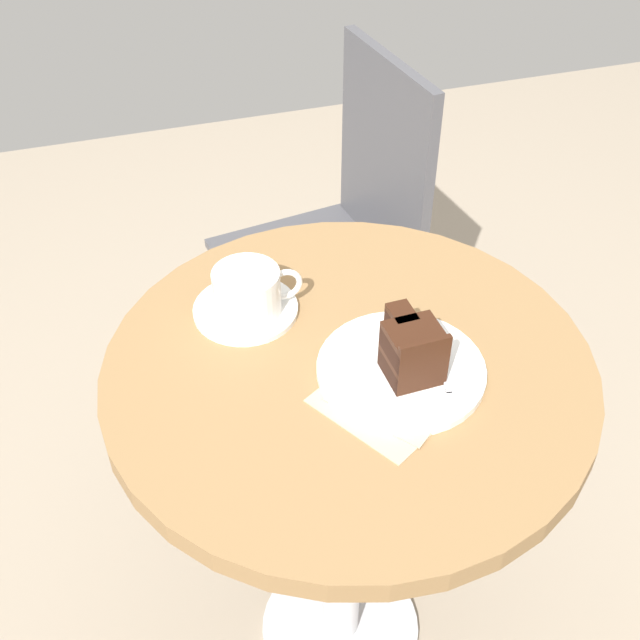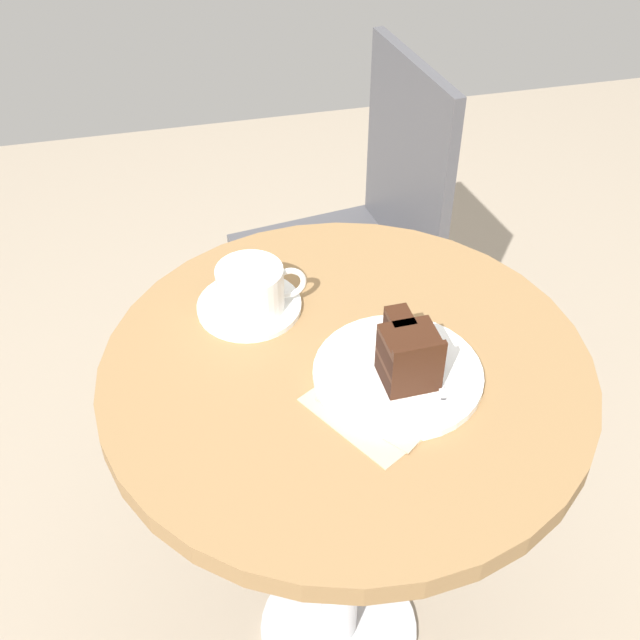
# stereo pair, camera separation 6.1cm
# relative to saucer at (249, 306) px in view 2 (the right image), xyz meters

# --- Properties ---
(ground_plane) EXTENTS (4.40, 4.40, 0.01)m
(ground_plane) POSITION_rel_saucer_xyz_m (0.11, -0.15, -0.76)
(ground_plane) COLOR gray
(ground_plane) RESTS_ON ground
(cafe_table) EXTENTS (0.69, 0.69, 0.75)m
(cafe_table) POSITION_rel_saucer_xyz_m (0.11, -0.15, -0.14)
(cafe_table) COLOR olive
(cafe_table) RESTS_ON ground
(saucer) EXTENTS (0.16, 0.16, 0.01)m
(saucer) POSITION_rel_saucer_xyz_m (0.00, 0.00, 0.00)
(saucer) COLOR white
(saucer) RESTS_ON cafe_table
(coffee_cup) EXTENTS (0.13, 0.10, 0.07)m
(coffee_cup) POSITION_rel_saucer_xyz_m (0.00, -0.01, 0.04)
(coffee_cup) COLOR white
(coffee_cup) RESTS_ON saucer
(teaspoon) EXTENTS (0.09, 0.05, 0.00)m
(teaspoon) POSITION_rel_saucer_xyz_m (0.00, 0.05, 0.01)
(teaspoon) COLOR silver
(teaspoon) RESTS_ON saucer
(cake_plate) EXTENTS (0.23, 0.23, 0.01)m
(cake_plate) POSITION_rel_saucer_xyz_m (0.17, -0.19, 0.00)
(cake_plate) COLOR white
(cake_plate) RESTS_ON cafe_table
(cake_slice) EXTENTS (0.07, 0.10, 0.09)m
(cake_slice) POSITION_rel_saucer_xyz_m (0.18, -0.20, 0.05)
(cake_slice) COLOR black
(cake_slice) RESTS_ON cake_plate
(fork) EXTENTS (0.05, 0.15, 0.00)m
(fork) POSITION_rel_saucer_xyz_m (0.22, -0.24, 0.01)
(fork) COLOR silver
(fork) RESTS_ON cake_plate
(napkin) EXTENTS (0.23, 0.22, 0.00)m
(napkin) POSITION_rel_saucer_xyz_m (0.15, -0.23, -0.00)
(napkin) COLOR tan
(napkin) RESTS_ON cafe_table
(cafe_chair) EXTENTS (0.43, 0.43, 0.89)m
(cafe_chair) POSITION_rel_saucer_xyz_m (0.33, 0.50, -0.24)
(cafe_chair) COLOR #4C4C51
(cafe_chair) RESTS_ON ground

